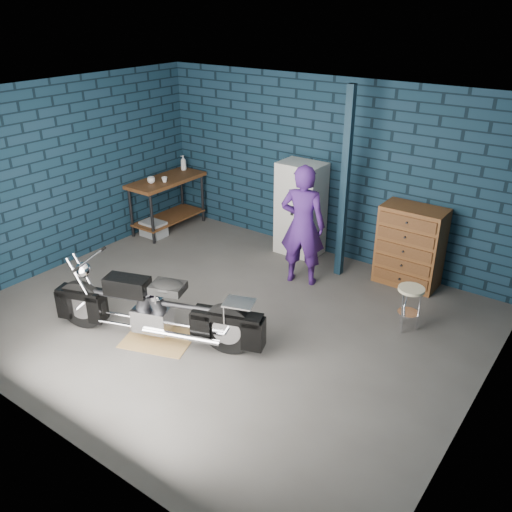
{
  "coord_description": "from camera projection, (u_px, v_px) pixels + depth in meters",
  "views": [
    {
      "loc": [
        3.75,
        -4.52,
        3.69
      ],
      "look_at": [
        0.24,
        0.3,
        0.83
      ],
      "focal_mm": 38.0,
      "sensor_mm": 36.0,
      "label": 1
    }
  ],
  "objects": [
    {
      "name": "ground",
      "position": [
        227.0,
        318.0,
        6.88
      ],
      "size": [
        6.0,
        6.0,
        0.0
      ],
      "primitive_type": "plane",
      "color": "#4D4B48",
      "rests_on": "ground"
    },
    {
      "name": "room_walls",
      "position": [
        252.0,
        163.0,
        6.46
      ],
      "size": [
        6.02,
        5.01,
        2.71
      ],
      "color": "#0F2534",
      "rests_on": "ground"
    },
    {
      "name": "support_post",
      "position": [
        345.0,
        186.0,
        7.42
      ],
      "size": [
        0.1,
        0.1,
        2.7
      ],
      "primitive_type": "cube",
      "color": "#102533",
      "rests_on": "ground"
    },
    {
      "name": "workbench",
      "position": [
        168.0,
        204.0,
        9.36
      ],
      "size": [
        0.6,
        1.4,
        0.91
      ],
      "primitive_type": "cube",
      "color": "brown",
      "rests_on": "ground"
    },
    {
      "name": "drip_mat",
      "position": [
        159.0,
        339.0,
        6.46
      ],
      "size": [
        0.96,
        0.83,
        0.01
      ],
      "primitive_type": "cube",
      "rotation": [
        0.0,
        0.0,
        0.34
      ],
      "color": "olive",
      "rests_on": "ground"
    },
    {
      "name": "motorcycle",
      "position": [
        155.0,
        304.0,
        6.25
      ],
      "size": [
        2.29,
        1.3,
        0.98
      ],
      "primitive_type": null,
      "rotation": [
        0.0,
        0.0,
        0.34
      ],
      "color": "black",
      "rests_on": "ground"
    },
    {
      "name": "person",
      "position": [
        303.0,
        225.0,
        7.42
      ],
      "size": [
        0.72,
        0.58,
        1.72
      ],
      "primitive_type": "imported",
      "rotation": [
        0.0,
        0.0,
        3.45
      ],
      "color": "#3E1C69",
      "rests_on": "ground"
    },
    {
      "name": "storage_bin",
      "position": [
        154.0,
        229.0,
        9.2
      ],
      "size": [
        0.41,
        0.29,
        0.26
      ],
      "primitive_type": "cube",
      "color": "gray",
      "rests_on": "ground"
    },
    {
      "name": "locker",
      "position": [
        300.0,
        209.0,
        8.35
      ],
      "size": [
        0.68,
        0.49,
        1.46
      ],
      "primitive_type": "cube",
      "color": "silver",
      "rests_on": "ground"
    },
    {
      "name": "tool_chest",
      "position": [
        410.0,
        247.0,
        7.48
      ],
      "size": [
        0.86,
        0.48,
        1.14
      ],
      "primitive_type": "cube",
      "color": "brown",
      "rests_on": "ground"
    },
    {
      "name": "shop_stool",
      "position": [
        409.0,
        309.0,
        6.54
      ],
      "size": [
        0.38,
        0.38,
        0.57
      ],
      "primitive_type": null,
      "rotation": [
        0.0,
        0.0,
        0.23
      ],
      "color": "beige",
      "rests_on": "ground"
    },
    {
      "name": "cup_a",
      "position": [
        151.0,
        180.0,
        8.92
      ],
      "size": [
        0.14,
        0.14,
        0.1
      ],
      "primitive_type": "imported",
      "rotation": [
        0.0,
        0.0,
        -0.11
      ],
      "color": "beige",
      "rests_on": "workbench"
    },
    {
      "name": "cup_b",
      "position": [
        165.0,
        180.0,
        8.97
      ],
      "size": [
        0.1,
        0.1,
        0.09
      ],
      "primitive_type": "imported",
      "rotation": [
        0.0,
        0.0,
        0.03
      ],
      "color": "beige",
      "rests_on": "workbench"
    },
    {
      "name": "bottle",
      "position": [
        183.0,
        163.0,
        9.56
      ],
      "size": [
        0.13,
        0.13,
        0.26
      ],
      "primitive_type": "imported",
      "rotation": [
        0.0,
        0.0,
        -0.41
      ],
      "color": "gray",
      "rests_on": "workbench"
    }
  ]
}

